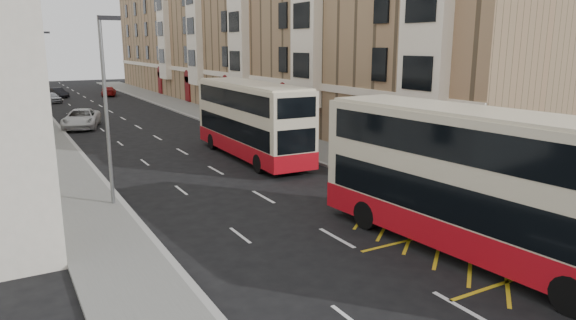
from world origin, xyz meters
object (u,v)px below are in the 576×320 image
street_lamp_far (44,71)px  pedestrian_far (463,179)px  pedestrian_near (522,197)px  car_dark (57,93)px  double_decker_front (478,184)px  car_red (109,91)px  white_van (81,119)px  car_silver (51,97)px  double_decker_rear (251,120)px  street_lamp_near (107,101)px

street_lamp_far → pedestrian_far: street_lamp_far is taller
pedestrian_near → car_dark: bearing=-99.4°
double_decker_front → car_red: (0.05, 63.33, -1.86)m
double_decker_front → pedestrian_far: size_ratio=7.31×
double_decker_front → pedestrian_near: bearing=12.9°
street_lamp_far → car_red: 24.09m
double_decker_front → pedestrian_far: 6.69m
double_decker_front → car_red: bearing=85.3°
pedestrian_near → car_dark: pedestrian_near is taller
white_van → car_red: white_van is taller
car_dark → car_silver: bearing=-121.1°
double_decker_rear → car_dark: bearing=99.4°
street_lamp_far → white_van: (2.04, -6.14, -3.83)m
double_decker_front → double_decker_rear: bearing=85.2°
car_dark → pedestrian_far: bearing=-98.4°
street_lamp_near → double_decker_rear: (9.53, 5.96, -2.24)m
pedestrian_near → white_van: (-11.74, 34.05, -0.26)m
street_lamp_far → double_decker_front: 42.68m
street_lamp_near → car_silver: (1.73, 46.32, -3.97)m
double_decker_rear → pedestrian_near: double_decker_rear is taller
street_lamp_near → car_dark: size_ratio=1.97×
white_van → car_silver: bearing=106.8°
pedestrian_far → car_dark: (-11.03, 59.32, -0.34)m
street_lamp_far → car_red: size_ratio=1.80×
car_dark → double_decker_rear: bearing=-101.0°
street_lamp_near → car_red: 52.79m
pedestrian_near → street_lamp_far: bearing=-90.2°
double_decker_rear → car_dark: size_ratio=2.92×
double_decker_front → double_decker_rear: size_ratio=1.06×
pedestrian_near → car_silver: bearing=-97.1°
street_lamp_far → double_decker_front: size_ratio=0.64×
street_lamp_far → car_dark: bearing=82.3°
car_silver → street_lamp_near: bearing=-108.2°
white_van → double_decker_front: bearing=-62.2°
street_lamp_near → pedestrian_far: size_ratio=4.67×
car_dark → car_red: size_ratio=0.91×
car_red → pedestrian_near: bearing=106.9°
pedestrian_near → pedestrian_far: 3.28m
white_van → street_lamp_near: bearing=-78.9°
double_decker_rear → street_lamp_far: bearing=113.1°
street_lamp_far → pedestrian_far: size_ratio=4.67×
pedestrian_near → double_decker_front: bearing=-1.6°
car_silver → car_red: car_silver is taller
street_lamp_near → car_red: size_ratio=1.80×
pedestrian_near → pedestrian_far: size_ratio=1.06×
street_lamp_near → pedestrian_near: 17.51m
double_decker_front → double_decker_rear: (0.06, 17.52, -0.11)m
car_red → pedestrian_far: bearing=107.4°
car_silver → double_decker_rear: bearing=-95.1°
white_van → pedestrian_near: bearing=-55.0°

